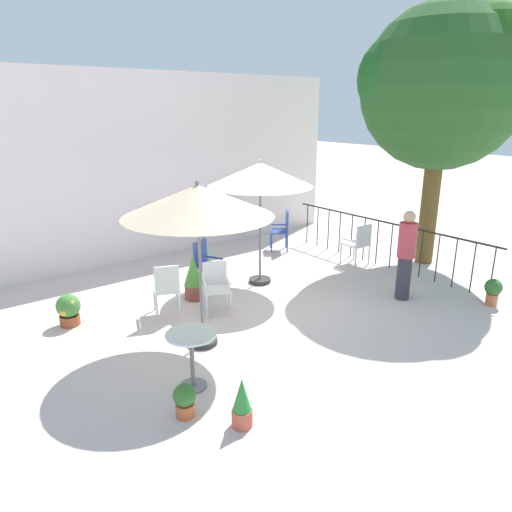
% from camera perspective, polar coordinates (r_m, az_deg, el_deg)
% --- Properties ---
extents(ground_plane, '(60.00, 60.00, 0.00)m').
position_cam_1_polar(ground_plane, '(8.60, 0.01, -5.99)').
color(ground_plane, beige).
extents(villa_facade, '(10.59, 0.30, 4.17)m').
position_cam_1_polar(villa_facade, '(11.34, -12.76, 10.33)').
color(villa_facade, white).
rests_on(villa_facade, ground).
extents(terrace_railing, '(0.03, 5.21, 1.01)m').
position_cam_1_polar(terrace_railing, '(10.87, 15.13, 2.30)').
color(terrace_railing, black).
rests_on(terrace_railing, ground).
extents(shade_tree, '(3.55, 3.38, 5.48)m').
position_cam_1_polar(shade_tree, '(11.17, 21.42, 18.31)').
color(shade_tree, brown).
rests_on(shade_tree, ground).
extents(patio_umbrella_0, '(2.13, 2.13, 2.47)m').
position_cam_1_polar(patio_umbrella_0, '(6.63, -6.98, 6.40)').
color(patio_umbrella_0, '#2D2D2D').
rests_on(patio_umbrella_0, ground).
extents(patio_umbrella_1, '(2.03, 2.03, 2.47)m').
position_cam_1_polar(patio_umbrella_1, '(9.16, 0.50, 9.61)').
color(patio_umbrella_1, '#2D2D2D').
rests_on(patio_umbrella_1, ground).
extents(cafe_table_0, '(0.64, 0.64, 0.76)m').
position_cam_1_polar(cafe_table_0, '(6.11, -7.69, -11.13)').
color(cafe_table_0, silver).
rests_on(cafe_table_0, ground).
extents(patio_chair_0, '(0.59, 0.58, 0.86)m').
position_cam_1_polar(patio_chair_0, '(8.27, -4.82, -3.32)').
color(patio_chair_0, silver).
rests_on(patio_chair_0, ground).
extents(patio_chair_1, '(0.49, 0.50, 0.94)m').
position_cam_1_polar(patio_chair_1, '(10.84, 12.18, 1.70)').
color(patio_chair_1, silver).
rests_on(patio_chair_1, ground).
extents(patio_chair_2, '(0.58, 0.57, 0.92)m').
position_cam_1_polar(patio_chair_2, '(9.40, -6.10, -0.62)').
color(patio_chair_2, '#294392').
rests_on(patio_chair_2, ground).
extents(patio_chair_3, '(0.61, 0.62, 0.99)m').
position_cam_1_polar(patio_chair_3, '(11.74, 3.20, 3.41)').
color(patio_chair_3, '#2E499E').
rests_on(patio_chair_3, ground).
extents(patio_chair_4, '(0.56, 0.58, 0.93)m').
position_cam_1_polar(patio_chair_4, '(8.15, -10.66, -3.59)').
color(patio_chair_4, silver).
rests_on(patio_chair_4, ground).
extents(potted_plant_0, '(0.27, 0.27, 0.41)m').
position_cam_1_polar(potted_plant_0, '(5.77, -8.53, -16.61)').
color(potted_plant_0, '#BE5D33').
rests_on(potted_plant_0, ground).
extents(potted_plant_1, '(0.39, 0.39, 0.53)m').
position_cam_1_polar(potted_plant_1, '(8.36, -21.51, -5.93)').
color(potted_plant_1, '#9D482A').
rests_on(potted_plant_1, ground).
extents(potted_plant_2, '(0.30, 0.30, 0.49)m').
position_cam_1_polar(potted_plant_2, '(9.53, 26.49, -3.68)').
color(potted_plant_2, '#BF6B42').
rests_on(potted_plant_2, ground).
extents(potted_plant_3, '(0.24, 0.24, 0.61)m').
position_cam_1_polar(potted_plant_3, '(5.52, -1.69, -17.26)').
color(potted_plant_3, '#BF553F').
rests_on(potted_plant_3, ground).
extents(potted_plant_4, '(0.28, 0.28, 0.86)m').
position_cam_1_polar(potted_plant_4, '(10.28, -6.22, 0.67)').
color(potted_plant_4, '#AE503A').
rests_on(potted_plant_4, ground).
extents(potted_plant_5, '(0.36, 0.36, 0.85)m').
position_cam_1_polar(potted_plant_5, '(8.81, -7.48, -2.52)').
color(potted_plant_5, brown).
rests_on(potted_plant_5, ground).
extents(standing_person, '(0.43, 0.43, 1.66)m').
position_cam_1_polar(standing_person, '(9.05, 17.48, 0.18)').
color(standing_person, '#33333D').
rests_on(standing_person, ground).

